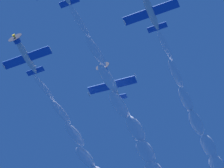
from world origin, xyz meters
TOP-DOWN VIEW (x-y plane):
  - airplane_left_wingman at (-9.07, 1.93)m, footprint 7.71×8.61m
  - airplane_right_wingman at (-2.67, -18.07)m, footprint 7.71×8.61m
  - airplane_slot_tail at (-15.62, -11.30)m, footprint 7.70×8.57m

SIDE VIEW (x-z plane):
  - airplane_slot_tail at x=-15.62m, z-range 59.04..61.93m
  - airplane_right_wingman at x=-2.67m, z-range 59.39..62.03m
  - airplane_left_wingman at x=-9.07m, z-range 59.53..62.21m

